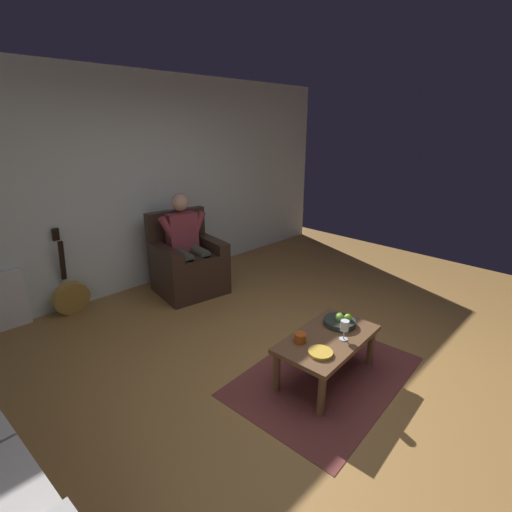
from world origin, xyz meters
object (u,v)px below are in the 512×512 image
at_px(wine_glass_near, 345,327).
at_px(armchair, 188,265).
at_px(person_seated, 187,240).
at_px(coffee_table, 327,343).
at_px(fruit_bowl, 340,321).
at_px(candle_jar, 300,338).
at_px(decorative_dish, 320,353).
at_px(guitar, 71,295).

bearing_deg(wine_glass_near, armchair, -93.76).
height_order(person_seated, coffee_table, person_seated).
xyz_separation_m(armchair, coffee_table, (0.22, 2.29, -0.03)).
bearing_deg(fruit_bowl, armchair, -89.34).
bearing_deg(wine_glass_near, person_seated, -93.74).
xyz_separation_m(fruit_bowl, candle_jar, (0.47, -0.08, 0.00)).
xyz_separation_m(person_seated, decorative_dish, (0.46, 2.38, -0.29)).
relative_size(guitar, fruit_bowl, 3.55).
height_order(armchair, wine_glass_near, armchair).
bearing_deg(guitar, candle_jar, 108.53).
relative_size(coffee_table, wine_glass_near, 5.57).
bearing_deg(armchair, coffee_table, 92.89).
bearing_deg(wine_glass_near, candle_jar, -39.16).
xyz_separation_m(coffee_table, candle_jar, (0.22, -0.12, 0.10)).
distance_m(armchair, decorative_dish, 2.44).
bearing_deg(candle_jar, guitar, -71.47).
bearing_deg(decorative_dish, person_seated, -100.93).
xyz_separation_m(armchair, guitar, (1.31, -0.42, -0.13)).
bearing_deg(armchair, person_seated, 90.00).
xyz_separation_m(wine_glass_near, decorative_dish, (0.30, -0.01, -0.10)).
bearing_deg(person_seated, fruit_bowl, 99.00).
xyz_separation_m(person_seated, wine_glass_near, (0.16, 2.39, -0.19)).
distance_m(coffee_table, fruit_bowl, 0.26).
height_order(armchair, fruit_bowl, armchair).
relative_size(coffee_table, candle_jar, 9.90).
bearing_deg(fruit_bowl, candle_jar, -9.26).
distance_m(wine_glass_near, fruit_bowl, 0.25).
distance_m(person_seated, fruit_bowl, 2.26).
bearing_deg(decorative_dish, armchair, -100.92).
height_order(coffee_table, fruit_bowl, fruit_bowl).
height_order(person_seated, guitar, person_seated).
bearing_deg(candle_jar, wine_glass_near, 140.84).
relative_size(fruit_bowl, candle_jar, 2.87).
distance_m(person_seated, coffee_table, 2.32).
relative_size(armchair, decorative_dish, 5.37).
distance_m(guitar, fruit_bowl, 3.00).
distance_m(armchair, person_seated, 0.34).
relative_size(armchair, guitar, 1.03).
bearing_deg(candle_jar, armchair, -101.44).
relative_size(wine_glass_near, fruit_bowl, 0.62).
distance_m(guitar, candle_jar, 2.75).
bearing_deg(guitar, coffee_table, 111.94).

